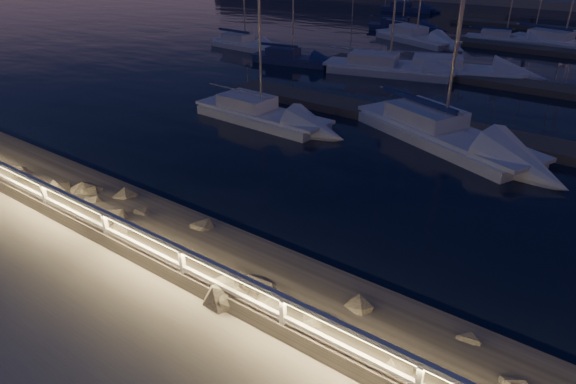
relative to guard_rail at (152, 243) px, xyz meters
The scene contains 16 objects.
ground 0.78m from the guard_rail, ahead, with size 400.00×400.00×0.00m, color #9C968D.
harbor_water 31.27m from the guard_rail, 89.87° to the left, with size 400.00×440.00×0.60m.
guard_rail is the anchor object (origin of this frame).
riprap 2.12m from the guard_rail, 43.85° to the left, with size 37.30×2.91×1.42m.
floating_docks 32.52m from the guard_rail, 89.88° to the left, with size 22.00×36.00×0.40m.
sailboat_a 32.02m from the guard_rail, 127.17° to the left, with size 6.67×2.38×11.23m.
sailboat_b 13.73m from the guard_rail, 118.75° to the left, with size 7.46×2.51×12.56m.
sailboat_c 14.81m from the guard_rail, 83.68° to the left, with size 9.42×5.90×15.56m.
sailboat_e 26.71m from the guard_rail, 119.08° to the left, with size 6.32×2.83×10.47m.
sailboat_f 25.31m from the guard_rail, 103.83° to the left, with size 8.86×4.58×14.55m.
sailboat_g 26.73m from the guard_rail, 95.14° to the left, with size 8.94×5.26×14.69m.
sailboat_i 43.40m from the guard_rail, 107.52° to the left, with size 6.80×3.62×11.22m.
sailboat_j 37.67m from the guard_rail, 104.42° to the left, with size 8.53×5.37×14.15m.
sailboat_k 41.56m from the guard_rail, 88.32° to the left, with size 9.13×4.51×14.93m.
sailboat_m 58.12m from the guard_rail, 108.94° to the left, with size 6.65×3.20×10.98m.
sailboat_n 40.87m from the guard_rail, 94.40° to the left, with size 6.70×3.06×11.04m.
Camera 1 is at (9.08, -6.62, 7.54)m, focal length 32.00 mm.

